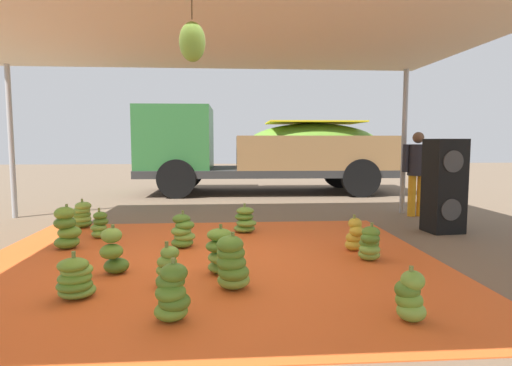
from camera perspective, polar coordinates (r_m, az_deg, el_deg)
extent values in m
plane|color=brown|center=(8.21, -5.56, -4.64)|extent=(40.00, 40.00, 0.00)
cube|color=#E05B23|center=(5.29, -6.33, -10.34)|extent=(5.58, 4.94, 0.01)
cylinder|color=#9EA0A5|center=(9.29, -29.84, 4.74)|extent=(0.10, 0.10, 2.87)
cylinder|color=#9EA0A5|center=(9.12, 19.11, 5.17)|extent=(0.10, 0.10, 2.87)
cube|color=beige|center=(5.29, -6.69, 21.47)|extent=(8.00, 7.00, 0.06)
cylinder|color=#4C422D|center=(4.25, -8.56, 22.81)|extent=(0.01, 0.01, 0.32)
ellipsoid|color=#6B9E38|center=(4.16, -8.49, 18.10)|extent=(0.24, 0.24, 0.36)
ellipsoid|color=#75A83D|center=(3.80, 19.98, -15.74)|extent=(0.25, 0.25, 0.16)
ellipsoid|color=#60932D|center=(3.78, 19.73, -14.47)|extent=(0.26, 0.26, 0.16)
ellipsoid|color=#477523|center=(3.76, 19.51, -13.25)|extent=(0.27, 0.27, 0.16)
ellipsoid|color=#6B9E38|center=(3.73, 20.15, -12.10)|extent=(0.22, 0.22, 0.16)
cylinder|color=olive|center=(3.70, 19.95, -11.25)|extent=(0.04, 0.04, 0.12)
ellipsoid|color=#6B9E38|center=(4.80, -4.41, -11.05)|extent=(0.47, 0.47, 0.14)
ellipsoid|color=#75A83D|center=(4.73, -4.51, -9.82)|extent=(0.43, 0.43, 0.14)
ellipsoid|color=#518428|center=(4.71, -4.92, -8.38)|extent=(0.34, 0.34, 0.14)
ellipsoid|color=#60932D|center=(4.70, -4.89, -6.88)|extent=(0.32, 0.32, 0.14)
cylinder|color=olive|center=(4.68, -4.73, -6.19)|extent=(0.04, 0.04, 0.12)
ellipsoid|color=#518428|center=(5.98, -9.80, -7.80)|extent=(0.33, 0.33, 0.13)
ellipsoid|color=#75A83D|center=(5.97, -9.48, -7.04)|extent=(0.37, 0.37, 0.13)
ellipsoid|color=#6B9E38|center=(5.94, -9.94, -6.33)|extent=(0.30, 0.30, 0.13)
ellipsoid|color=#518428|center=(5.93, -9.46, -5.56)|extent=(0.37, 0.37, 0.13)
ellipsoid|color=#477523|center=(5.95, -9.91, -4.74)|extent=(0.32, 0.32, 0.13)
cylinder|color=olive|center=(5.92, -9.71, -4.20)|extent=(0.04, 0.04, 0.12)
ellipsoid|color=#477523|center=(5.02, -18.10, -10.41)|extent=(0.29, 0.29, 0.16)
ellipsoid|color=#60932D|center=(4.93, -18.70, -8.64)|extent=(0.34, 0.34, 0.16)
ellipsoid|color=#75A83D|center=(4.92, -18.69, -6.62)|extent=(0.23, 0.23, 0.16)
cylinder|color=olive|center=(4.90, -18.53, -5.94)|extent=(0.04, 0.04, 0.12)
ellipsoid|color=#60932D|center=(3.67, -11.25, -16.36)|extent=(0.36, 0.36, 0.16)
ellipsoid|color=#477523|center=(3.63, -10.81, -15.26)|extent=(0.37, 0.37, 0.16)
ellipsoid|color=#518428|center=(3.59, -11.30, -14.13)|extent=(0.33, 0.33, 0.16)
ellipsoid|color=#477523|center=(3.61, -11.32, -12.70)|extent=(0.26, 0.26, 0.16)
ellipsoid|color=#477523|center=(3.55, -10.90, -11.68)|extent=(0.23, 0.23, 0.16)
cylinder|color=olive|center=(3.54, -10.97, -10.72)|extent=(0.04, 0.04, 0.12)
ellipsoid|color=#75A83D|center=(5.46, 14.82, -9.15)|extent=(0.36, 0.36, 0.14)
ellipsoid|color=#75A83D|center=(5.40, 14.89, -8.54)|extent=(0.34, 0.34, 0.14)
ellipsoid|color=#518428|center=(5.42, 14.84, -7.74)|extent=(0.33, 0.33, 0.14)
ellipsoid|color=#477523|center=(5.35, 14.97, -7.16)|extent=(0.24, 0.24, 0.14)
ellipsoid|color=#518428|center=(5.37, 15.06, -6.36)|extent=(0.27, 0.27, 0.14)
cylinder|color=olive|center=(5.36, 15.17, -5.73)|extent=(0.04, 0.04, 0.12)
ellipsoid|color=#75A83D|center=(6.86, -20.05, -6.36)|extent=(0.35, 0.35, 0.12)
ellipsoid|color=#75A83D|center=(6.86, -20.23, -5.60)|extent=(0.25, 0.25, 0.12)
ellipsoid|color=#477523|center=(6.84, -19.97, -4.86)|extent=(0.31, 0.31, 0.12)
ellipsoid|color=#518428|center=(6.82, -20.05, -4.12)|extent=(0.29, 0.29, 0.12)
cylinder|color=olive|center=(6.82, -20.18, -3.62)|extent=(0.04, 0.04, 0.12)
ellipsoid|color=#75A83D|center=(4.31, -3.01, -12.74)|extent=(0.37, 0.37, 0.17)
ellipsoid|color=#518428|center=(4.24, -3.01, -11.77)|extent=(0.43, 0.43, 0.17)
ellipsoid|color=#518428|center=(4.23, -3.30, -10.55)|extent=(0.36, 0.36, 0.17)
ellipsoid|color=#518428|center=(4.23, -3.37, -9.27)|extent=(0.31, 0.31, 0.17)
ellipsoid|color=#518428|center=(4.18, -3.48, -8.18)|extent=(0.36, 0.36, 0.17)
cylinder|color=olive|center=(4.17, -3.11, -7.35)|extent=(0.04, 0.04, 0.12)
ellipsoid|color=#477523|center=(7.78, -22.16, -4.98)|extent=(0.40, 0.40, 0.14)
ellipsoid|color=#75A83D|center=(7.76, -22.19, -4.46)|extent=(0.32, 0.32, 0.14)
ellipsoid|color=#518428|center=(7.76, -22.20, -3.91)|extent=(0.40, 0.40, 0.14)
ellipsoid|color=#6B9E38|center=(7.73, -22.20, -3.38)|extent=(0.39, 0.39, 0.14)
ellipsoid|color=#75A83D|center=(7.70, -22.04, -2.86)|extent=(0.32, 0.32, 0.14)
cylinder|color=olive|center=(7.72, -22.17, -2.40)|extent=(0.04, 0.04, 0.12)
ellipsoid|color=gold|center=(5.86, 12.83, -8.03)|extent=(0.23, 0.23, 0.15)
ellipsoid|color=gold|center=(5.85, 12.89, -7.11)|extent=(0.29, 0.29, 0.15)
ellipsoid|color=gold|center=(5.79, 13.26, -6.27)|extent=(0.27, 0.27, 0.15)
ellipsoid|color=gold|center=(5.81, 13.05, -5.27)|extent=(0.19, 0.19, 0.15)
cylinder|color=olive|center=(5.78, 12.95, -4.72)|extent=(0.04, 0.04, 0.12)
ellipsoid|color=#6B9E38|center=(6.85, -1.55, -6.06)|extent=(0.41, 0.41, 0.12)
ellipsoid|color=#6B9E38|center=(6.79, -1.29, -5.35)|extent=(0.45, 0.45, 0.12)
ellipsoid|color=#518428|center=(6.81, -1.59, -4.51)|extent=(0.36, 0.36, 0.12)
ellipsoid|color=#6B9E38|center=(6.78, -1.45, -3.73)|extent=(0.39, 0.39, 0.12)
cylinder|color=olive|center=(6.77, -1.53, -3.23)|extent=(0.04, 0.04, 0.12)
ellipsoid|color=#518428|center=(4.44, -11.75, -12.57)|extent=(0.27, 0.27, 0.14)
ellipsoid|color=#75A83D|center=(4.45, -11.79, -11.30)|extent=(0.30, 0.30, 0.14)
ellipsoid|color=#6B9E38|center=(4.41, -11.77, -10.25)|extent=(0.26, 0.26, 0.14)
ellipsoid|color=#6B9E38|center=(4.39, -11.40, -9.10)|extent=(0.23, 0.23, 0.14)
cylinder|color=olive|center=(4.36, -11.81, -8.40)|extent=(0.04, 0.04, 0.12)
ellipsoid|color=#6B9E38|center=(4.41, -22.71, -13.09)|extent=(0.43, 0.43, 0.12)
ellipsoid|color=#518428|center=(4.37, -23.02, -12.41)|extent=(0.43, 0.43, 0.12)
ellipsoid|color=#60932D|center=(4.36, -22.99, -11.53)|extent=(0.37, 0.37, 0.12)
ellipsoid|color=#75A83D|center=(4.37, -22.77, -10.64)|extent=(0.36, 0.36, 0.12)
ellipsoid|color=#60932D|center=(4.30, -23.21, -10.00)|extent=(0.39, 0.39, 0.12)
cylinder|color=olive|center=(4.31, -23.11, -9.15)|extent=(0.04, 0.04, 0.12)
ellipsoid|color=#518428|center=(6.36, -23.88, -7.21)|extent=(0.42, 0.42, 0.17)
ellipsoid|color=#60932D|center=(6.32, -23.59, -6.04)|extent=(0.41, 0.41, 0.17)
ellipsoid|color=#477523|center=(6.30, -24.11, -4.88)|extent=(0.39, 0.39, 0.17)
ellipsoid|color=#60932D|center=(6.28, -24.15, -3.70)|extent=(0.37, 0.37, 0.17)
cylinder|color=olive|center=(6.29, -23.91, -3.12)|extent=(0.04, 0.04, 0.12)
cube|color=#2D2D2D|center=(12.19, 1.39, 1.55)|extent=(7.08, 2.65, 0.20)
cube|color=#2D6B33|center=(12.23, -10.57, 5.93)|extent=(2.02, 2.34, 1.70)
cube|color=#232D38|center=(12.41, -15.20, 7.39)|extent=(0.07, 2.00, 0.75)
cube|color=olive|center=(11.15, 8.74, 3.95)|extent=(4.36, 0.18, 0.90)
cube|color=olive|center=(13.53, 6.67, 4.24)|extent=(4.36, 0.18, 0.90)
cube|color=olive|center=(12.90, 17.02, 3.98)|extent=(0.14, 2.50, 0.90)
ellipsoid|color=#60932D|center=(12.33, 7.62, 4.96)|extent=(3.88, 2.18, 1.27)
cube|color=yellow|center=(12.34, 7.66, 7.99)|extent=(2.66, 1.95, 0.04)
cylinder|color=black|center=(11.12, -10.54, 0.56)|extent=(1.01, 0.30, 1.00)
cylinder|color=black|center=(13.39, -9.25, 1.41)|extent=(1.01, 0.30, 1.00)
cylinder|color=black|center=(11.50, 13.78, 0.66)|extent=(1.01, 0.30, 1.00)
cylinder|color=black|center=(13.71, 11.03, 1.48)|extent=(1.01, 0.30, 1.00)
cylinder|color=orange|center=(8.85, 20.04, -1.61)|extent=(0.15, 0.15, 0.80)
cylinder|color=orange|center=(8.92, 21.09, -1.59)|extent=(0.15, 0.15, 0.80)
cylinder|color=#26262D|center=(8.83, 20.72, 2.90)|extent=(0.37, 0.37, 0.60)
cylinder|color=#26262D|center=(8.73, 19.29, 3.14)|extent=(0.12, 0.12, 0.53)
cylinder|color=#26262D|center=(8.93, 22.13, 3.09)|extent=(0.12, 0.12, 0.53)
sphere|color=brown|center=(8.82, 20.82, 5.68)|extent=(0.22, 0.22, 0.22)
cube|color=black|center=(7.48, 23.67, -2.99)|extent=(0.58, 0.53, 0.80)
cylinder|color=#383838|center=(7.27, 24.57, -3.26)|extent=(0.34, 0.06, 0.34)
cube|color=black|center=(7.41, 23.89, 2.73)|extent=(0.58, 0.53, 0.69)
cylinder|color=#383838|center=(7.20, 24.81, 2.62)|extent=(0.34, 0.06, 0.34)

